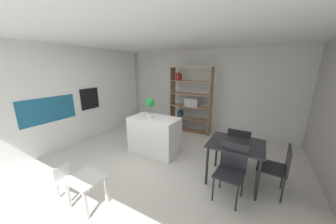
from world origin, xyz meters
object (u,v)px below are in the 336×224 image
(built_in_oven, at_px, (90,98))
(dining_table, at_px, (236,148))
(child_chair_left, at_px, (67,179))
(dining_chair_far, at_px, (238,145))
(kitchen_island, at_px, (155,135))
(dining_chair_near, at_px, (231,167))
(potted_plant_on_island, at_px, (150,106))
(dining_chair_window_side, at_px, (279,166))
(child_table, at_px, (86,183))
(open_bookshelf, at_px, (190,101))

(built_in_oven, xyz_separation_m, dining_table, (4.11, -0.11, -0.53))
(child_chair_left, xyz_separation_m, dining_chair_far, (2.36, 2.17, 0.25))
(kitchen_island, xyz_separation_m, dining_chair_near, (1.94, -0.68, 0.09))
(kitchen_island, distance_m, dining_chair_far, 1.95)
(potted_plant_on_island, distance_m, dining_chair_near, 2.22)
(built_in_oven, height_order, dining_chair_window_side, built_in_oven)
(kitchen_island, relative_size, dining_chair_far, 1.31)
(built_in_oven, bearing_deg, child_table, -39.18)
(dining_chair_near, bearing_deg, kitchen_island, 166.46)
(child_chair_left, distance_m, dining_chair_near, 2.72)
(child_table, bearing_deg, potted_plant_on_island, 95.04)
(kitchen_island, height_order, dining_chair_near, dining_chair_near)
(dining_chair_far, bearing_deg, child_chair_left, 42.87)
(child_chair_left, bearing_deg, potted_plant_on_island, -19.06)
(dining_table, bearing_deg, open_bookshelf, 130.34)
(dining_chair_near, height_order, dining_chair_window_side, dining_chair_near)
(built_in_oven, distance_m, potted_plant_on_island, 2.09)
(kitchen_island, distance_m, potted_plant_on_island, 0.75)
(dining_chair_near, relative_size, dining_chair_far, 1.01)
(dining_chair_near, xyz_separation_m, dining_chair_far, (-0.01, 0.86, 0.01))
(dining_table, distance_m, dining_chair_far, 0.45)
(built_in_oven, distance_m, dining_chair_far, 4.17)
(potted_plant_on_island, bearing_deg, kitchen_island, 34.99)
(open_bookshelf, bearing_deg, kitchen_island, -95.47)
(child_chair_left, bearing_deg, dining_chair_window_side, -69.21)
(kitchen_island, height_order, child_table, kitchen_island)
(potted_plant_on_island, distance_m, open_bookshelf, 1.91)
(child_table, distance_m, child_chair_left, 0.53)
(child_table, xyz_separation_m, dining_table, (1.85, 1.73, 0.28))
(built_in_oven, bearing_deg, dining_table, -1.53)
(potted_plant_on_island, distance_m, dining_chair_far, 2.13)
(potted_plant_on_island, bearing_deg, dining_chair_window_side, -4.17)
(dining_chair_near, bearing_deg, dining_chair_window_side, 37.80)
(potted_plant_on_island, height_order, child_chair_left, potted_plant_on_island)
(potted_plant_on_island, height_order, child_table, potted_plant_on_island)
(built_in_oven, distance_m, dining_chair_window_side, 4.83)
(built_in_oven, distance_m, kitchen_island, 2.30)
(built_in_oven, bearing_deg, child_chair_left, -46.70)
(potted_plant_on_island, xyz_separation_m, open_bookshelf, (0.26, 1.88, -0.19))
(open_bookshelf, bearing_deg, dining_chair_window_side, -40.42)
(open_bookshelf, bearing_deg, potted_plant_on_island, -97.77)
(built_in_oven, height_order, child_chair_left, built_in_oven)
(built_in_oven, xyz_separation_m, open_bookshelf, (2.35, 1.96, -0.20))
(potted_plant_on_island, relative_size, dining_chair_far, 0.54)
(kitchen_island, bearing_deg, child_table, -87.47)
(dining_table, xyz_separation_m, dining_chair_window_side, (0.68, -0.01, -0.15))
(dining_chair_near, height_order, dining_chair_far, dining_chair_near)
(child_chair_left, xyz_separation_m, dining_chair_near, (2.37, 1.31, 0.25))
(dining_chair_near, bearing_deg, dining_chair_far, 96.30)
(kitchen_island, xyz_separation_m, child_table, (0.09, -1.98, -0.05))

